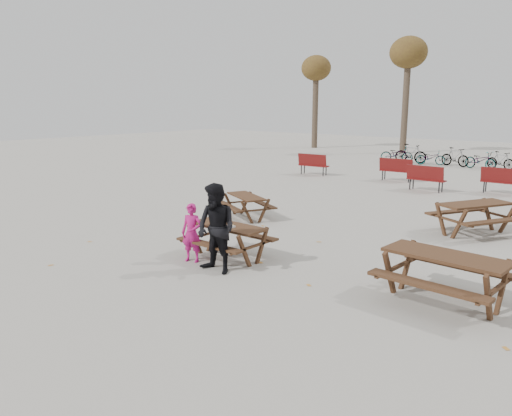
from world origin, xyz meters
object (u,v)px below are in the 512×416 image
Objects in this scene: picnic_table_east at (444,279)px; adult at (216,229)px; picnic_table_north at (246,207)px; picnic_table_far at (474,219)px; main_picnic_table at (228,233)px; child at (192,233)px; food_tray at (231,226)px; soda_bottle at (225,224)px.

adult is at bearing -158.39° from picnic_table_east.
picnic_table_far is at bearing 48.72° from picnic_table_north.
child is at bearing -124.75° from main_picnic_table.
picnic_table_east is 5.33m from picnic_table_far.
main_picnic_table reaches higher than picnic_table_north.
main_picnic_table is at bearing -29.18° from picnic_table_north.
food_tray is 0.80m from adult.
soda_bottle reaches higher than picnic_table_far.
main_picnic_table is 0.97× the size of adult.
food_tray is at bearing -27.77° from picnic_table_north.
picnic_table_east is at bearing -140.00° from picnic_table_far.
soda_bottle is at bearing 177.97° from picnic_table_far.
soda_bottle is 4.23m from picnic_table_north.
child is 0.66× the size of picnic_table_far.
food_tray is 1.06× the size of soda_bottle.
main_picnic_table is 10.59× the size of soda_bottle.
main_picnic_table is 1.01m from adult.
soda_bottle is at bearing 21.10° from child.
main_picnic_table is 0.87× the size of picnic_table_east.
picnic_table_far is (3.53, 5.93, -0.42)m from soda_bottle.
picnic_table_north is (-2.36, 3.47, -0.50)m from soda_bottle.
main_picnic_table is at bearing 114.75° from soda_bottle.
picnic_table_far is (4.07, 6.41, -0.23)m from child.
picnic_table_east is at bearing 8.67° from soda_bottle.
food_tray is 4.52m from picnic_table_east.
food_tray is 0.14× the size of child.
child is at bearing -138.87° from food_tray.
child is 4.37m from picnic_table_north.
food_tray is at bearing 110.79° from adult.
child is 7.60m from picnic_table_far.
picnic_table_far is at bearing 36.82° from child.
adult is at bearing -69.55° from food_tray.
picnic_table_east is at bearing 6.40° from main_picnic_table.
soda_bottle reaches higher than main_picnic_table.
adult reaches higher than picnic_table_east.
child is 5.25m from picnic_table_east.
child is at bearing -163.31° from picnic_table_east.
adult reaches higher than soda_bottle.
adult is 1.14× the size of picnic_table_north.
adult is (0.47, -0.83, 0.34)m from main_picnic_table.
main_picnic_table is 1.38× the size of child.
adult is 0.90× the size of picnic_table_east.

